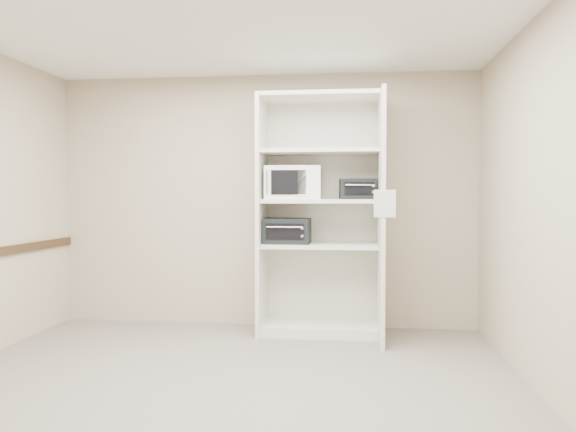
# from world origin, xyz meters

# --- Properties ---
(floor) EXTENTS (4.50, 4.00, 0.01)m
(floor) POSITION_xyz_m (0.00, 0.00, 0.00)
(floor) COLOR slate
(floor) RESTS_ON ground
(ceiling) EXTENTS (4.50, 4.00, 0.01)m
(ceiling) POSITION_xyz_m (0.00, 0.00, 2.70)
(ceiling) COLOR white
(wall_back) EXTENTS (4.50, 0.02, 2.70)m
(wall_back) POSITION_xyz_m (0.00, 2.00, 1.35)
(wall_back) COLOR tan
(wall_back) RESTS_ON ground
(wall_front) EXTENTS (4.50, 0.02, 2.70)m
(wall_front) POSITION_xyz_m (0.00, -2.00, 1.35)
(wall_front) COLOR tan
(wall_front) RESTS_ON ground
(wall_right) EXTENTS (0.02, 4.00, 2.70)m
(wall_right) POSITION_xyz_m (2.25, 0.00, 1.35)
(wall_right) COLOR tan
(wall_right) RESTS_ON ground
(shelving_unit) EXTENTS (1.24, 0.92, 2.42)m
(shelving_unit) POSITION_xyz_m (0.67, 1.70, 1.13)
(shelving_unit) COLOR white
(shelving_unit) RESTS_ON floor
(microwave) EXTENTS (0.58, 0.46, 0.34)m
(microwave) POSITION_xyz_m (0.34, 1.70, 1.54)
(microwave) COLOR white
(microwave) RESTS_ON shelving_unit
(toaster_oven_upper) EXTENTS (0.39, 0.31, 0.21)m
(toaster_oven_upper) POSITION_xyz_m (1.00, 1.74, 1.47)
(toaster_oven_upper) COLOR black
(toaster_oven_upper) RESTS_ON shelving_unit
(toaster_oven_lower) EXTENTS (0.47, 0.36, 0.26)m
(toaster_oven_lower) POSITION_xyz_m (0.28, 1.67, 1.05)
(toaster_oven_lower) COLOR black
(toaster_oven_lower) RESTS_ON shelving_unit
(paper_sign) EXTENTS (0.19, 0.02, 0.24)m
(paper_sign) POSITION_xyz_m (1.23, 1.07, 1.33)
(paper_sign) COLOR white
(paper_sign) RESTS_ON shelving_unit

